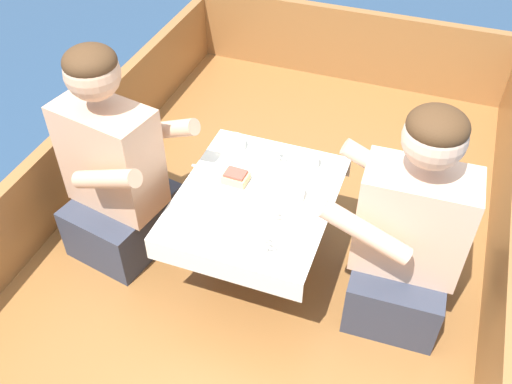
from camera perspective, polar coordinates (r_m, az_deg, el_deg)
The scene contains 20 objects.
ground_plane at distance 2.74m, azimuth -0.49°, elevation -11.38°, with size 60.00×60.00×0.00m, color navy.
boat_deck at distance 2.64m, azimuth -0.51°, elevation -9.84°, with size 2.06×3.60×0.24m, color brown.
gunwale_port at distance 2.81m, azimuth -20.03°, elevation 0.36°, with size 0.06×3.60×0.40m, color #936033.
gunwale_starboard at distance 2.36m, azimuth 23.24°, elevation -10.86°, with size 0.06×3.60×0.40m, color #936033.
bow_coaming at distance 3.76m, azimuth 9.23°, elevation 14.34°, with size 1.94×0.06×0.46m, color #936033.
cockpit_table at distance 2.32m, azimuth 0.00°, elevation -1.22°, with size 0.62×0.74×0.41m.
person_port at distance 2.48m, azimuth -13.87°, elevation 1.79°, with size 0.57×0.52×0.99m.
person_starboard at distance 2.23m, azimuth 14.88°, elevation -4.33°, with size 0.53×0.45×0.97m.
plate_sandwich at distance 2.34m, azimuth -2.03°, elevation 0.99°, with size 0.20×0.20×0.01m.
plate_bread at distance 2.18m, azimuth -4.55°, elevation -3.02°, with size 0.18×0.18×0.01m.
sandwich at distance 2.33m, azimuth -2.05°, elevation 1.50°, with size 0.11×0.08×0.05m.
bowl_port_near at distance 2.28m, azimuth 3.18°, elevation -0.01°, with size 0.14×0.14×0.04m.
bowl_starboard_near at distance 2.52m, azimuth -2.42°, elevation 4.92°, with size 0.12×0.12×0.04m.
bowl_center_far at distance 2.43m, azimuth 4.99°, elevation 3.18°, with size 0.11×0.11×0.04m.
coffee_cup_port at distance 2.44m, azimuth 1.72°, elevation 3.81°, with size 0.09×0.06×0.07m.
coffee_cup_starboard at distance 2.18m, azimuth 1.32°, elevation -2.10°, with size 0.10×0.07×0.06m.
coffee_cup_center at distance 2.06m, azimuth 0.43°, elevation -5.16°, with size 0.09×0.06×0.07m.
utensil_spoon_center at distance 2.18m, azimuth 5.43°, elevation -3.28°, with size 0.04×0.17×0.01m.
utensil_fork_starboard at distance 2.42m, azimuth -4.07°, elevation 2.45°, with size 0.17×0.05×0.00m.
utensil_knife_port at distance 2.24m, azimuth 4.79°, elevation -1.70°, with size 0.17×0.06×0.00m.
Camera 1 is at (0.58, -1.51, 2.21)m, focal length 40.00 mm.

